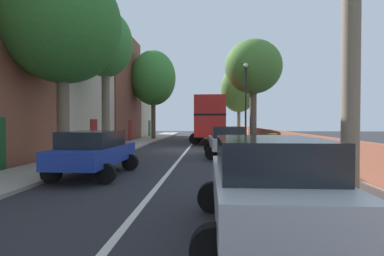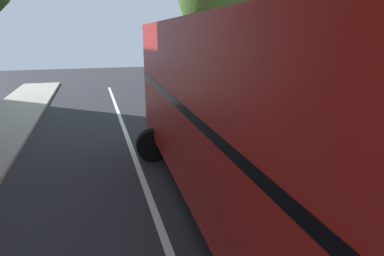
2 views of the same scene
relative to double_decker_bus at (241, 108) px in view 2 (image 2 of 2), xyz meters
name	(u,v)px [view 2 (image 2 of 2)]	position (x,y,z in m)	size (l,w,h in m)	color
double_decker_bus	(241,108)	(0.00, 0.00, 0.00)	(3.78, 10.51, 4.06)	red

